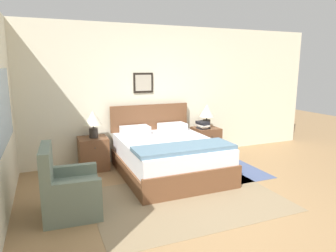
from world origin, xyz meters
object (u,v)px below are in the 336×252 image
at_px(nightstand_by_door, 206,142).
at_px(table_lamp_by_door, 207,113).
at_px(armchair, 68,192).
at_px(nightstand_near_window, 93,154).
at_px(bed, 168,156).
at_px(table_lamp_near_window, 93,120).

bearing_deg(nightstand_by_door, table_lamp_by_door, -62.40).
height_order(armchair, table_lamp_by_door, table_lamp_by_door).
xyz_separation_m(armchair, nightstand_near_window, (0.55, 1.58, -0.00)).
distance_m(armchair, nightstand_by_door, 3.25).
height_order(bed, table_lamp_near_window, bed).
relative_size(armchair, nightstand_near_window, 1.53).
relative_size(armchair, nightstand_by_door, 1.53).
height_order(bed, table_lamp_by_door, bed).
relative_size(armchair, table_lamp_by_door, 1.84).
distance_m(bed, table_lamp_by_door, 1.48).
bearing_deg(bed, nightstand_near_window, 147.26).
bearing_deg(table_lamp_by_door, nightstand_by_door, 117.60).
bearing_deg(bed, table_lamp_near_window, 147.13).
relative_size(table_lamp_near_window, table_lamp_by_door, 1.00).
distance_m(nightstand_by_door, table_lamp_by_door, 0.61).
bearing_deg(table_lamp_by_door, armchair, -151.14).
xyz_separation_m(armchair, nightstand_by_door, (2.84, 1.58, -0.00)).
distance_m(nightstand_by_door, table_lamp_near_window, 2.35).
relative_size(bed, nightstand_near_window, 3.37).
xyz_separation_m(bed, nightstand_by_door, (1.15, 0.74, -0.03)).
height_order(table_lamp_near_window, table_lamp_by_door, same).
bearing_deg(nightstand_by_door, table_lamp_near_window, -179.78).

